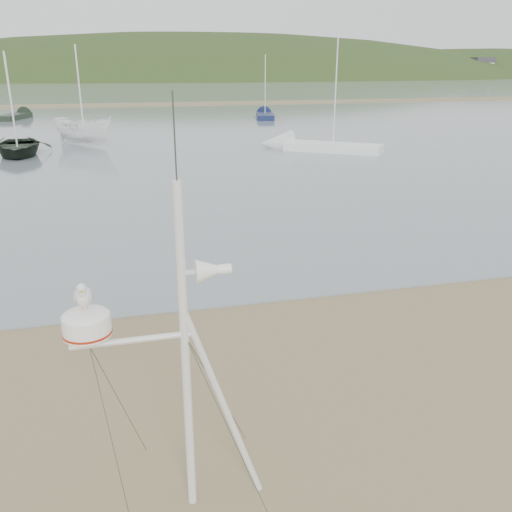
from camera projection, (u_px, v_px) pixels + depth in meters
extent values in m
plane|color=olive|center=(105.00, 439.00, 7.81)|extent=(560.00, 560.00, 0.00)
cube|color=slate|center=(111.00, 88.00, 128.46)|extent=(560.00, 256.00, 0.04)
cube|color=olive|center=(110.00, 105.00, 71.77)|extent=(560.00, 7.00, 0.07)
ellipsoid|color=#223515|center=(208.00, 130.00, 239.19)|extent=(400.00, 180.00, 80.00)
ellipsoid|color=#223515|center=(486.00, 109.00, 269.35)|extent=(300.00, 135.00, 56.00)
cube|color=silver|center=(79.00, 68.00, 183.31)|extent=(8.40, 6.30, 8.00)
cube|color=silver|center=(157.00, 68.00, 189.33)|extent=(8.40, 6.30, 8.00)
cube|color=silver|center=(230.00, 68.00, 195.34)|extent=(8.40, 6.30, 8.00)
cube|color=silver|center=(298.00, 68.00, 201.35)|extent=(8.40, 6.30, 8.00)
cube|color=silver|center=(363.00, 68.00, 207.36)|extent=(8.40, 6.30, 8.00)
cube|color=silver|center=(423.00, 68.00, 213.37)|extent=(8.40, 6.30, 8.00)
cube|color=silver|center=(481.00, 68.00, 219.38)|extent=(8.40, 6.30, 8.00)
cylinder|color=silver|center=(186.00, 358.00, 6.03)|extent=(0.10, 0.10, 4.02)
cylinder|color=silver|center=(224.00, 406.00, 6.37)|extent=(0.93, 0.08, 2.64)
cylinder|color=silver|center=(133.00, 340.00, 5.81)|extent=(1.31, 0.07, 0.07)
cylinder|color=#2D382D|center=(175.00, 139.00, 5.23)|extent=(0.02, 0.02, 0.90)
cube|color=silver|center=(88.00, 339.00, 5.68)|extent=(0.16, 0.16, 0.09)
cylinder|color=white|center=(87.00, 326.00, 5.62)|extent=(0.50, 0.50, 0.22)
cylinder|color=#AA220C|center=(88.00, 332.00, 5.65)|extent=(0.51, 0.51, 0.03)
ellipsoid|color=white|center=(86.00, 316.00, 5.59)|extent=(0.50, 0.50, 0.14)
cone|color=white|center=(208.00, 270.00, 5.76)|extent=(0.26, 0.26, 0.26)
cylinder|color=white|center=(224.00, 269.00, 5.80)|extent=(0.14, 0.11, 0.11)
cube|color=silver|center=(191.00, 272.00, 5.72)|extent=(0.20, 0.04, 0.04)
cylinder|color=tan|center=(82.00, 307.00, 5.55)|extent=(0.01, 0.01, 0.07)
cylinder|color=tan|center=(87.00, 306.00, 5.56)|extent=(0.01, 0.01, 0.07)
ellipsoid|color=white|center=(83.00, 296.00, 5.51)|extent=(0.17, 0.27, 0.20)
ellipsoid|color=#ADAFB5|center=(76.00, 297.00, 5.49)|extent=(0.05, 0.22, 0.13)
ellipsoid|color=#ADAFB5|center=(91.00, 295.00, 5.52)|extent=(0.05, 0.22, 0.13)
cone|color=white|center=(84.00, 293.00, 5.65)|extent=(0.09, 0.08, 0.09)
ellipsoid|color=white|center=(82.00, 292.00, 5.39)|extent=(0.08, 0.08, 0.12)
sphere|color=white|center=(81.00, 288.00, 5.35)|extent=(0.10, 0.10, 0.10)
cone|color=gold|center=(81.00, 291.00, 5.31)|extent=(0.02, 0.05, 0.02)
imported|color=black|center=(12.00, 110.00, 31.16)|extent=(3.83, 1.40, 5.25)
imported|color=white|center=(81.00, 107.00, 35.59)|extent=(2.64, 2.63, 4.90)
cube|color=#121C40|center=(265.00, 116.00, 53.96)|extent=(2.65, 5.25, 0.50)
cone|color=#121C40|center=(264.00, 113.00, 56.98)|extent=(1.95, 2.06, 1.61)
cylinder|color=silver|center=(265.00, 84.00, 52.95)|extent=(0.08, 0.08, 5.52)
cube|color=white|center=(333.00, 147.00, 33.42)|extent=(5.89, 5.03, 0.50)
cone|color=white|center=(275.00, 144.00, 34.77)|extent=(2.79, 2.75, 1.90)
cylinder|color=silver|center=(336.00, 88.00, 32.25)|extent=(0.08, 0.08, 6.51)
cube|color=black|center=(14.00, 117.00, 53.29)|extent=(2.95, 5.30, 0.50)
cone|color=black|center=(28.00, 114.00, 56.33)|extent=(2.04, 2.15, 1.61)
cylinder|color=silver|center=(9.00, 84.00, 52.28)|extent=(0.08, 0.08, 5.55)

